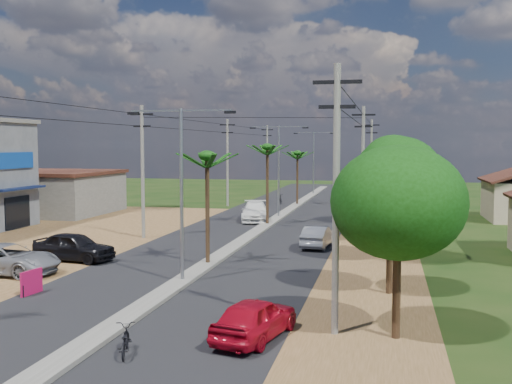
# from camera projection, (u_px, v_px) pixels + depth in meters

# --- Properties ---
(ground) EXTENTS (160.00, 160.00, 0.00)m
(ground) POSITION_uv_depth(u_px,v_px,m) (182.00, 283.00, 27.55)
(ground) COLOR black
(ground) RESTS_ON ground
(road) EXTENTS (12.00, 110.00, 0.04)m
(road) POSITION_uv_depth(u_px,v_px,m) (253.00, 235.00, 42.15)
(road) COLOR black
(road) RESTS_ON ground
(median) EXTENTS (1.00, 90.00, 0.18)m
(median) POSITION_uv_depth(u_px,v_px,m) (262.00, 228.00, 45.07)
(median) COLOR #605E56
(median) RESTS_ON ground
(dirt_lot_west) EXTENTS (18.00, 46.00, 0.04)m
(dirt_lot_west) POSITION_uv_depth(u_px,v_px,m) (3.00, 243.00, 38.54)
(dirt_lot_west) COLOR brown
(dirt_lot_west) RESTS_ON ground
(dirt_shoulder_east) EXTENTS (5.00, 90.00, 0.03)m
(dirt_shoulder_east) POSITION_uv_depth(u_px,v_px,m) (376.00, 239.00, 40.34)
(dirt_shoulder_east) COLOR brown
(dirt_shoulder_east) RESTS_ON ground
(low_shed) EXTENTS (10.40, 10.40, 3.95)m
(low_shed) POSITION_uv_depth(u_px,v_px,m) (53.00, 192.00, 55.25)
(low_shed) COLOR #605E56
(low_shed) RESTS_ON ground
(tree_east_a) EXTENTS (4.40, 4.40, 6.37)m
(tree_east_a) POSITION_uv_depth(u_px,v_px,m) (398.00, 203.00, 19.32)
(tree_east_a) COLOR black
(tree_east_a) RESTS_ON ground
(tree_east_b) EXTENTS (4.00, 4.00, 5.83)m
(tree_east_b) POSITION_uv_depth(u_px,v_px,m) (391.00, 198.00, 25.24)
(tree_east_b) COLOR black
(tree_east_b) RESTS_ON ground
(tree_east_c) EXTENTS (4.60, 4.60, 6.83)m
(tree_east_c) POSITION_uv_depth(u_px,v_px,m) (398.00, 173.00, 31.91)
(tree_east_c) COLOR black
(tree_east_c) RESTS_ON ground
(tree_east_d) EXTENTS (4.20, 4.20, 6.13)m
(tree_east_d) POSITION_uv_depth(u_px,v_px,m) (391.00, 176.00, 38.83)
(tree_east_d) COLOR black
(tree_east_d) RESTS_ON ground
(tree_east_e) EXTENTS (4.80, 4.80, 7.14)m
(tree_east_e) POSITION_uv_depth(u_px,v_px,m) (393.00, 161.00, 46.52)
(tree_east_e) COLOR black
(tree_east_e) RESTS_ON ground
(tree_east_f) EXTENTS (3.80, 3.80, 5.52)m
(tree_east_f) POSITION_uv_depth(u_px,v_px,m) (388.00, 172.00, 54.49)
(tree_east_f) COLOR black
(tree_east_f) RESTS_ON ground
(tree_east_g) EXTENTS (5.00, 5.00, 7.38)m
(tree_east_g) POSITION_uv_depth(u_px,v_px,m) (394.00, 156.00, 62.05)
(tree_east_g) COLOR black
(tree_east_g) RESTS_ON ground
(tree_east_h) EXTENTS (4.40, 4.40, 6.52)m
(tree_east_h) POSITION_uv_depth(u_px,v_px,m) (390.00, 159.00, 69.95)
(tree_east_h) COLOR black
(tree_east_h) RESTS_ON ground
(palm_median_near) EXTENTS (2.00, 2.00, 6.15)m
(palm_median_near) POSITION_uv_depth(u_px,v_px,m) (207.00, 161.00, 31.01)
(palm_median_near) COLOR black
(palm_median_near) RESTS_ON ground
(palm_median_mid) EXTENTS (2.00, 2.00, 6.55)m
(palm_median_mid) POSITION_uv_depth(u_px,v_px,m) (267.00, 151.00, 46.56)
(palm_median_mid) COLOR black
(palm_median_mid) RESTS_ON ground
(palm_median_far) EXTENTS (2.00, 2.00, 5.85)m
(palm_median_far) POSITION_uv_depth(u_px,v_px,m) (297.00, 155.00, 62.19)
(palm_median_far) COLOR black
(palm_median_far) RESTS_ON ground
(streetlight_near) EXTENTS (5.10, 0.18, 8.00)m
(streetlight_near) POSITION_uv_depth(u_px,v_px,m) (181.00, 180.00, 27.17)
(streetlight_near) COLOR gray
(streetlight_near) RESTS_ON ground
(streetlight_mid) EXTENTS (5.10, 0.18, 8.00)m
(streetlight_mid) POSITION_uv_depth(u_px,v_px,m) (279.00, 163.00, 51.52)
(streetlight_mid) COLOR gray
(streetlight_mid) RESTS_ON ground
(streetlight_far) EXTENTS (5.10, 0.18, 8.00)m
(streetlight_far) POSITION_uv_depth(u_px,v_px,m) (314.00, 157.00, 75.86)
(streetlight_far) COLOR gray
(streetlight_far) RESTS_ON ground
(utility_pole_w_b) EXTENTS (1.60, 0.24, 9.00)m
(utility_pole_w_b) POSITION_uv_depth(u_px,v_px,m) (143.00, 169.00, 40.35)
(utility_pole_w_b) COLOR #605E56
(utility_pole_w_b) RESTS_ON ground
(utility_pole_w_c) EXTENTS (1.60, 0.24, 9.00)m
(utility_pole_w_c) POSITION_uv_depth(u_px,v_px,m) (227.00, 160.00, 61.78)
(utility_pole_w_c) COLOR #605E56
(utility_pole_w_c) RESTS_ON ground
(utility_pole_w_d) EXTENTS (1.60, 0.24, 9.00)m
(utility_pole_w_d) POSITION_uv_depth(u_px,v_px,m) (267.00, 156.00, 82.22)
(utility_pole_w_d) COLOR #605E56
(utility_pole_w_d) RESTS_ON ground
(utility_pole_e_a) EXTENTS (1.60, 0.24, 9.00)m
(utility_pole_e_a) POSITION_uv_depth(u_px,v_px,m) (336.00, 194.00, 19.73)
(utility_pole_e_a) COLOR #605E56
(utility_pole_e_a) RESTS_ON ground
(utility_pole_e_b) EXTENTS (1.60, 0.24, 9.00)m
(utility_pole_e_b) POSITION_uv_depth(u_px,v_px,m) (363.00, 168.00, 41.15)
(utility_pole_e_b) COLOR #605E56
(utility_pole_e_b) RESTS_ON ground
(utility_pole_e_c) EXTENTS (1.60, 0.24, 9.00)m
(utility_pole_e_c) POSITION_uv_depth(u_px,v_px,m) (371.00, 160.00, 62.58)
(utility_pole_e_c) COLOR #605E56
(utility_pole_e_c) RESTS_ON ground
(car_red_near) EXTENTS (2.50, 4.28, 1.37)m
(car_red_near) POSITION_uv_depth(u_px,v_px,m) (255.00, 319.00, 19.49)
(car_red_near) COLOR maroon
(car_red_near) RESTS_ON ground
(car_silver_mid) EXTENTS (1.72, 4.13, 1.33)m
(car_silver_mid) POSITION_uv_depth(u_px,v_px,m) (317.00, 237.00, 36.93)
(car_silver_mid) COLOR gray
(car_silver_mid) RESTS_ON ground
(car_white_far) EXTENTS (3.28, 5.75, 1.57)m
(car_white_far) POSITION_uv_depth(u_px,v_px,m) (255.00, 212.00, 49.60)
(car_white_far) COLOR silver
(car_white_far) RESTS_ON ground
(car_parked_silver) EXTENTS (5.39, 2.67, 1.47)m
(car_parked_silver) POSITION_uv_depth(u_px,v_px,m) (7.00, 260.00, 29.32)
(car_parked_silver) COLOR gray
(car_parked_silver) RESTS_ON ground
(car_parked_dark) EXTENTS (4.78, 2.41, 1.56)m
(car_parked_dark) POSITION_uv_depth(u_px,v_px,m) (74.00, 247.00, 32.63)
(car_parked_dark) COLOR black
(car_parked_dark) RESTS_ON ground
(moto_rider_east) EXTENTS (1.11, 1.77, 0.88)m
(moto_rider_east) POSITION_uv_depth(u_px,v_px,m) (125.00, 342.00, 18.02)
(moto_rider_east) COLOR black
(moto_rider_east) RESTS_ON ground
(moto_rider_west_a) EXTENTS (1.05, 1.77, 0.88)m
(moto_rider_west_a) POSITION_uv_depth(u_px,v_px,m) (256.00, 216.00, 49.79)
(moto_rider_west_a) COLOR black
(moto_rider_west_a) RESTS_ON ground
(moto_rider_west_b) EXTENTS (1.14, 1.88, 1.09)m
(moto_rider_west_b) POSITION_uv_depth(u_px,v_px,m) (280.00, 199.00, 64.08)
(moto_rider_west_b) COLOR black
(moto_rider_west_b) RESTS_ON ground
(roadside_sign) EXTENTS (0.24, 1.30, 1.08)m
(roadside_sign) POSITION_uv_depth(u_px,v_px,m) (32.00, 283.00, 25.30)
(roadside_sign) COLOR #A00E42
(roadside_sign) RESTS_ON ground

